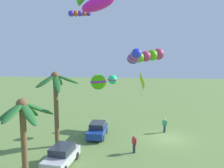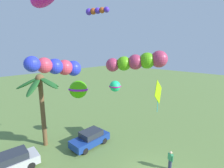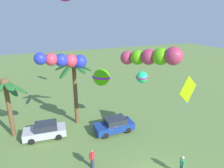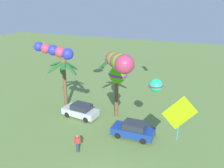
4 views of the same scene
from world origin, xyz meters
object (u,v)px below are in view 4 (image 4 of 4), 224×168
palm_tree_0 (64,71)px  kite_ball_1 (118,75)px  palm_tree_1 (116,69)px  parked_car_1 (81,111)px  kite_ball_2 (156,85)px  kite_diamond_6 (180,113)px  kite_tube_4 (55,51)px  spectator_0 (78,143)px  parked_car_0 (133,130)px  kite_tube_5 (119,61)px

palm_tree_0 → kite_ball_1: size_ratio=2.62×
palm_tree_1 → parked_car_1: bearing=-154.8°
kite_ball_2 → kite_diamond_6: (2.27, -3.34, -0.43)m
kite_ball_1 → kite_tube_4: (-3.76, -3.53, 2.49)m
spectator_0 → kite_tube_4: 7.89m
palm_tree_0 → kite_ball_2: kite_ball_2 is taller
kite_tube_4 → spectator_0: bearing=-1.3°
kite_tube_4 → parked_car_0: bearing=37.0°
kite_ball_2 → kite_tube_4: size_ratio=0.51×
spectator_0 → parked_car_0: bearing=47.2°
palm_tree_1 → kite_tube_4: (-2.20, -7.29, 3.14)m
palm_tree_0 → parked_car_0: (9.34, -3.30, -3.75)m
spectator_0 → kite_ball_2: bearing=24.0°
palm_tree_1 → spectator_0: 8.67m
parked_car_1 → kite_ball_2: 10.48m
palm_tree_0 → spectator_0: (5.68, -7.24, -3.68)m
palm_tree_0 → palm_tree_1: (6.34, 0.08, 0.91)m
palm_tree_0 → kite_diamond_6: bearing=-30.4°
kite_tube_4 → kite_ball_2: bearing=19.1°
parked_car_0 → kite_diamond_6: bearing=-47.4°
palm_tree_1 → spectator_0: palm_tree_1 is taller
palm_tree_1 → kite_ball_1: (1.55, -3.76, 0.65)m
kite_ball_2 → kite_diamond_6: size_ratio=0.53×
kite_ball_1 → kite_tube_5: (1.82, -4.74, 2.49)m
palm_tree_1 → kite_tube_5: (3.37, -8.50, 3.14)m
parked_car_0 → kite_tube_4: kite_tube_4 is taller
kite_ball_1 → kite_tube_5: bearing=-69.0°
parked_car_0 → kite_ball_2: size_ratio=2.42×
parked_car_1 → palm_tree_0: bearing=151.3°
kite_diamond_6 → parked_car_0: bearing=132.6°
palm_tree_1 → kite_diamond_6: bearing=-47.8°
palm_tree_0 → palm_tree_1: 6.40m
palm_tree_0 → palm_tree_1: bearing=0.7°
palm_tree_1 → kite_diamond_6: (7.35, -8.10, 0.07)m
parked_car_1 → kite_ball_1: (5.04, -2.12, 5.30)m
kite_tube_4 → kite_diamond_6: kite_tube_4 is taller
parked_car_0 → kite_ball_1: 5.51m
kite_ball_2 → kite_tube_4: (-7.29, -2.52, 2.64)m
spectator_0 → kite_ball_1: 6.71m
parked_car_0 → kite_tube_4: size_ratio=1.23×
palm_tree_1 → kite_tube_5: kite_tube_5 is taller
palm_tree_1 → kite_tube_4: 8.23m
palm_tree_0 → kite_ball_1: bearing=-25.0°
palm_tree_1 → kite_ball_2: palm_tree_1 is taller
kite_ball_2 → kite_diamond_6: kite_diamond_6 is taller
spectator_0 → kite_diamond_6: size_ratio=0.52×
parked_car_1 → kite_diamond_6: 13.47m
palm_tree_0 → parked_car_0: 10.59m
parked_car_1 → spectator_0: spectator_0 is taller
kite_tube_5 → kite_diamond_6: bearing=5.7°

